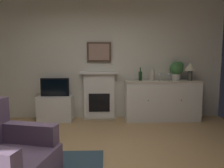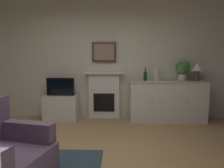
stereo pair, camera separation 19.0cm
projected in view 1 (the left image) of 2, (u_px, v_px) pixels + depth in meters
The scene contains 14 objects.
wall_rear at pixel (95, 58), 4.65m from camera, with size 6.02×0.06×2.83m, color silver.
fireplace_unit at pixel (99, 95), 4.62m from camera, with size 0.87×0.30×1.10m.
framed_picture at pixel (99, 52), 4.56m from camera, with size 0.55×0.04×0.45m.
sideboard_cabinet at pixel (162, 100), 4.51m from camera, with size 1.68×0.49×0.90m.
table_lamp at pixel (190, 68), 4.45m from camera, with size 0.26×0.26×0.40m.
wine_bottle at pixel (140, 76), 4.46m from camera, with size 0.08×0.08×0.29m.
wine_glass_left at pixel (159, 75), 4.39m from camera, with size 0.07×0.07×0.16m.
wine_glass_center at pixel (164, 75), 4.44m from camera, with size 0.07×0.07×0.16m.
wine_glass_right at pixel (169, 75), 4.42m from camera, with size 0.07×0.07×0.16m.
vase_decorative at pixel (152, 75), 4.38m from camera, with size 0.11×0.11×0.28m.
tv_cabinet at pixel (56, 108), 4.46m from camera, with size 0.75×0.42×0.57m.
tv_set at pixel (55, 87), 4.38m from camera, with size 0.62×0.07×0.40m.
potted_plant_small at pixel (177, 69), 4.49m from camera, with size 0.30×0.30×0.43m.
armchair at pixel (1, 159), 1.93m from camera, with size 0.96×0.93×0.92m.
Camera 1 is at (0.23, -2.24, 1.32)m, focal length 31.78 mm.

